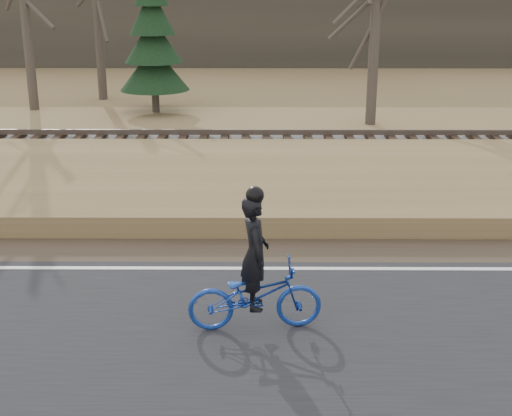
{
  "coord_description": "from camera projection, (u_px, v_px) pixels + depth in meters",
  "views": [
    {
      "loc": [
        -4.37,
        -11.49,
        5.11
      ],
      "look_at": [
        -4.45,
        0.5,
        1.1
      ],
      "focal_mm": 50.0,
      "sensor_mm": 36.0,
      "label": 1
    }
  ],
  "objects": [
    {
      "name": "bare_tree_far_left",
      "position": [
        24.0,
        2.0,
        26.25
      ],
      "size": [
        0.36,
        0.36,
        8.03
      ],
      "primitive_type": "cylinder",
      "color": "#463E33",
      "rests_on": "ground"
    },
    {
      "name": "edge_line",
      "position": [
        506.0,
        269.0,
        12.66
      ],
      "size": [
        120.0,
        0.12,
        0.01
      ],
      "primitive_type": "cube",
      "color": "silver",
      "rests_on": "road"
    },
    {
      "name": "bare_tree_left",
      "position": [
        97.0,
        10.0,
        28.56
      ],
      "size": [
        0.36,
        0.36,
        7.19
      ],
      "primitive_type": "cylinder",
      "color": "#463E33",
      "rests_on": "ground"
    },
    {
      "name": "ballast",
      "position": [
        416.0,
        153.0,
        20.01
      ],
      "size": [
        120.0,
        3.0,
        0.45
      ],
      "primitive_type": "cube",
      "color": "slate",
      "rests_on": "ground"
    },
    {
      "name": "bare_tree_near_left",
      "position": [
        376.0,
        14.0,
        23.71
      ],
      "size": [
        0.36,
        0.36,
        7.43
      ],
      "primitive_type": "cylinder",
      "color": "#463E33",
      "rests_on": "ground"
    },
    {
      "name": "shoulder",
      "position": [
        488.0,
        250.0,
        13.62
      ],
      "size": [
        120.0,
        1.6,
        0.04
      ],
      "primitive_type": "cube",
      "color": "#473A2B",
      "rests_on": "ground"
    },
    {
      "name": "embankment",
      "position": [
        450.0,
        194.0,
        16.4
      ],
      "size": [
        120.0,
        5.0,
        0.44
      ],
      "primitive_type": "cube",
      "color": "olive",
      "rests_on": "ground"
    },
    {
      "name": "conifer",
      "position": [
        153.0,
        42.0,
        26.25
      ],
      "size": [
        2.6,
        2.6,
        5.51
      ],
      "color": "#463E33",
      "rests_on": "ground"
    },
    {
      "name": "ground",
      "position": [
        509.0,
        277.0,
        12.49
      ],
      "size": [
        120.0,
        120.0,
        0.0
      ],
      "primitive_type": "plane",
      "color": "olive",
      "rests_on": "ground"
    },
    {
      "name": "cyclist",
      "position": [
        255.0,
        285.0,
        10.38
      ],
      "size": [
        2.02,
        0.87,
        2.19
      ],
      "rotation": [
        0.0,
        0.0,
        1.67
      ],
      "color": "navy",
      "rests_on": "road"
    },
    {
      "name": "railroad",
      "position": [
        416.0,
        143.0,
        19.91
      ],
      "size": [
        120.0,
        2.4,
        0.29
      ],
      "color": "black",
      "rests_on": "ballast"
    },
    {
      "name": "treeline_backdrop",
      "position": [
        338.0,
        10.0,
        39.99
      ],
      "size": [
        120.0,
        4.0,
        6.0
      ],
      "primitive_type": "cube",
      "color": "#383328",
      "rests_on": "ground"
    }
  ]
}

